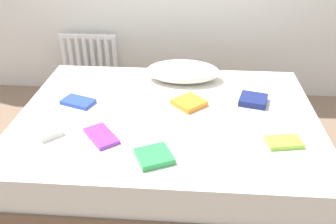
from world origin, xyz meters
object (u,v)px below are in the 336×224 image
object	(u,v)px
bed	(167,144)
textbook_navy	(253,100)
pillow	(183,71)
textbook_lime	(284,142)
textbook_orange	(189,103)
textbook_green	(154,156)
textbook_blue	(78,102)
textbook_white	(44,128)
radiator	(89,58)
textbook_purple	(101,136)

from	to	relation	value
bed	textbook_navy	size ratio (longest dim) A/B	10.95
pillow	textbook_lime	world-z (taller)	pillow
textbook_orange	bed	bearing A→B (deg)	-92.43
textbook_lime	textbook_green	size ratio (longest dim) A/B	1.08
textbook_navy	textbook_blue	size ratio (longest dim) A/B	0.84
textbook_green	textbook_white	xyz separation A→B (m)	(-0.70, 0.23, 0.00)
textbook_orange	radiator	bearing A→B (deg)	179.46
bed	radiator	world-z (taller)	radiator
textbook_navy	textbook_white	world-z (taller)	textbook_navy
textbook_navy	textbook_green	xyz separation A→B (m)	(-0.62, -0.68, -0.00)
radiator	textbook_white	bearing A→B (deg)	-85.10
textbook_lime	textbook_orange	bearing A→B (deg)	132.46
radiator	textbook_blue	bearing A→B (deg)	-78.29
textbook_navy	textbook_white	xyz separation A→B (m)	(-1.32, -0.45, -0.00)
textbook_navy	textbook_purple	distance (m)	1.08
pillow	textbook_lime	bearing A→B (deg)	-53.23
textbook_blue	textbook_lime	bearing A→B (deg)	4.02
textbook_white	bed	bearing A→B (deg)	65.51
bed	textbook_orange	bearing A→B (deg)	40.85
textbook_green	textbook_purple	xyz separation A→B (m)	(-0.33, 0.18, -0.01)
radiator	textbook_green	world-z (taller)	radiator
textbook_white	pillow	bearing A→B (deg)	89.65
bed	textbook_blue	xyz separation A→B (m)	(-0.63, 0.09, 0.27)
textbook_lime	textbook_purple	size ratio (longest dim) A/B	0.83
textbook_green	textbook_white	size ratio (longest dim) A/B	0.78
pillow	textbook_purple	distance (m)	0.95
radiator	textbook_navy	size ratio (longest dim) A/B	3.01
bed	textbook_navy	world-z (taller)	textbook_navy
textbook_lime	textbook_blue	size ratio (longest dim) A/B	0.92
radiator	textbook_orange	xyz separation A→B (m)	(1.00, -1.08, 0.14)
textbook_white	textbook_navy	bearing A→B (deg)	64.48
bed	radiator	distance (m)	1.48
pillow	textbook_navy	xyz separation A→B (m)	(0.50, -0.34, -0.05)
textbook_navy	radiator	bearing A→B (deg)	159.73
textbook_blue	bed	bearing A→B (deg)	12.51
radiator	textbook_lime	size ratio (longest dim) A/B	2.75
textbook_orange	textbook_white	size ratio (longest dim) A/B	0.79
bed	textbook_lime	xyz separation A→B (m)	(0.70, -0.30, 0.27)
textbook_lime	textbook_purple	xyz separation A→B (m)	(-1.07, -0.01, -0.00)
textbook_orange	textbook_white	distance (m)	0.95
textbook_navy	textbook_lime	bearing A→B (deg)	-62.02
radiator	pillow	size ratio (longest dim) A/B	0.96
pillow	textbook_green	world-z (taller)	pillow
bed	pillow	xyz separation A→B (m)	(0.08, 0.52, 0.32)
textbook_lime	textbook_white	world-z (taller)	textbook_white
pillow	bed	bearing A→B (deg)	-98.81
textbook_green	textbook_orange	xyz separation A→B (m)	(0.18, 0.61, 0.00)
textbook_orange	textbook_navy	bearing A→B (deg)	55.06
radiator	textbook_purple	bearing A→B (deg)	-72.13
textbook_purple	textbook_lime	bearing A→B (deg)	52.87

